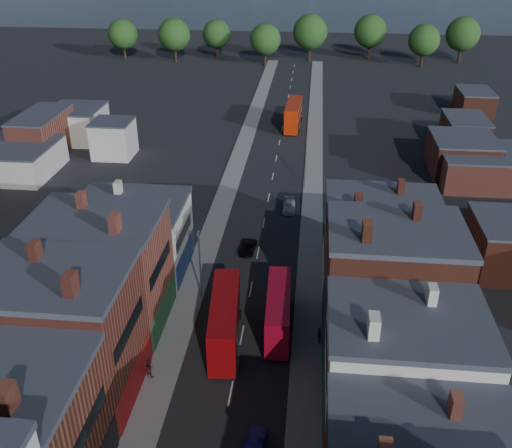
% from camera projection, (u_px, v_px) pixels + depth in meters
% --- Properties ---
extents(pavement_west, '(3.00, 200.00, 0.12)m').
position_uv_depth(pavement_west, '(219.00, 214.00, 80.03)').
color(pavement_west, gray).
rests_on(pavement_west, ground).
extents(pavement_east, '(3.00, 200.00, 0.12)m').
position_uv_depth(pavement_east, '(312.00, 218.00, 78.85)').
color(pavement_east, gray).
rests_on(pavement_east, ground).
extents(lamp_post_2, '(0.25, 0.70, 8.12)m').
position_uv_depth(lamp_post_2, '(200.00, 260.00, 60.17)').
color(lamp_post_2, slate).
rests_on(lamp_post_2, ground).
extents(lamp_post_3, '(0.25, 0.70, 8.12)m').
position_uv_depth(lamp_post_3, '(306.00, 160.00, 85.57)').
color(lamp_post_3, slate).
rests_on(lamp_post_3, ground).
extents(bus_0, '(3.60, 11.35, 4.82)m').
position_uv_depth(bus_0, '(225.00, 320.00, 54.61)').
color(bus_0, '#9F090C').
rests_on(bus_0, ground).
extents(bus_1, '(2.80, 10.08, 4.32)m').
position_uv_depth(bus_1, '(278.00, 311.00, 56.34)').
color(bus_1, red).
rests_on(bus_1, ground).
extents(bus_2, '(3.27, 11.71, 5.02)m').
position_uv_depth(bus_2, '(293.00, 114.00, 112.21)').
color(bus_2, '#B32307').
rests_on(bus_2, ground).
extents(car_2, '(2.16, 4.11, 1.10)m').
position_uv_depth(car_2, '(247.00, 247.00, 70.78)').
color(car_2, black).
rests_on(car_2, ground).
extents(car_3, '(1.73, 4.22, 1.22)m').
position_uv_depth(car_3, '(289.00, 206.00, 80.88)').
color(car_3, '#B9B9B9').
rests_on(car_3, ground).
extents(ped_1, '(0.96, 0.72, 1.76)m').
position_uv_depth(ped_1, '(149.00, 369.00, 50.94)').
color(ped_1, '#3F1919').
rests_on(ped_1, pavement_west).
extents(ped_3, '(0.60, 1.10, 1.80)m').
position_uv_depth(ped_3, '(319.00, 335.00, 55.06)').
color(ped_3, '#524F47').
rests_on(ped_3, pavement_east).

